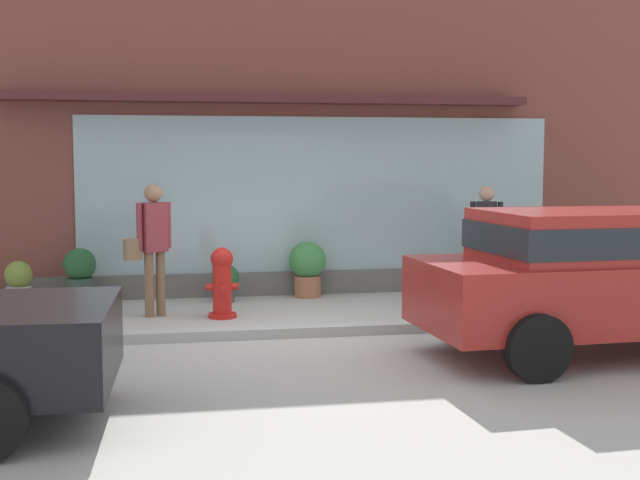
{
  "coord_description": "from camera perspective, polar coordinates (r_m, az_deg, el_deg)",
  "views": [
    {
      "loc": [
        -1.68,
        -10.27,
        2.13
      ],
      "look_at": [
        0.46,
        1.2,
        1.01
      ],
      "focal_mm": 48.8,
      "sensor_mm": 36.0,
      "label": 1
    }
  ],
  "objects": [
    {
      "name": "storefront",
      "position": [
        13.56,
        -3.38,
        6.17
      ],
      "size": [
        14.0,
        0.81,
        4.71
      ],
      "color": "brown",
      "rests_on": "ground_plane"
    },
    {
      "name": "potted_plant_doorstep",
      "position": [
        12.87,
        -6.22,
        -2.66
      ],
      "size": [
        0.41,
        0.41,
        0.56
      ],
      "color": "#4C4C51",
      "rests_on": "ground_plane"
    },
    {
      "name": "potted_plant_near_hydrant",
      "position": [
        13.22,
        -0.83,
        -1.72
      ],
      "size": [
        0.57,
        0.57,
        0.85
      ],
      "color": "#9E6042",
      "rests_on": "ground_plane"
    },
    {
      "name": "pedestrian_passerby",
      "position": [
        13.17,
        10.84,
        0.46
      ],
      "size": [
        0.45,
        0.31,
        1.7
      ],
      "rotation": [
        0.0,
        0.0,
        2.73
      ],
      "color": "#232328",
      "rests_on": "ground_plane"
    },
    {
      "name": "curb_strip",
      "position": [
        10.42,
        -1.07,
        -5.99
      ],
      "size": [
        14.0,
        0.24,
        0.12
      ],
      "primitive_type": "cube",
      "color": "#B2B2AD",
      "rests_on": "ground_plane"
    },
    {
      "name": "parked_car_red",
      "position": [
        9.77,
        17.86,
        -2.06
      ],
      "size": [
        4.09,
        2.11,
        1.57
      ],
      "rotation": [
        0.0,
        0.0,
        0.05
      ],
      "color": "maroon",
      "rests_on": "ground_plane"
    },
    {
      "name": "potted_plant_trailing_edge",
      "position": [
        14.18,
        16.33,
        -1.55
      ],
      "size": [
        0.54,
        0.54,
        0.85
      ],
      "color": "#B7B2A3",
      "rests_on": "ground_plane"
    },
    {
      "name": "fire_hydrant",
      "position": [
        11.59,
        -6.44,
        -2.72
      ],
      "size": [
        0.43,
        0.4,
        0.94
      ],
      "color": "red",
      "rests_on": "ground_plane"
    },
    {
      "name": "potted_plant_window_right",
      "position": [
        12.96,
        -15.47,
        -2.21
      ],
      "size": [
        0.47,
        0.47,
        0.83
      ],
      "color": "#33473D",
      "rests_on": "ground_plane"
    },
    {
      "name": "pedestrian_with_handbag",
      "position": [
        11.75,
        -10.92,
        0.06
      ],
      "size": [
        0.63,
        0.38,
        1.77
      ],
      "rotation": [
        0.0,
        0.0,
        3.62
      ],
      "color": "brown",
      "rests_on": "ground_plane"
    },
    {
      "name": "ground_plane",
      "position": [
        10.62,
        -1.25,
        -6.1
      ],
      "size": [
        60.0,
        60.0,
        0.0
      ],
      "primitive_type": "plane",
      "color": "#B2AFA8"
    },
    {
      "name": "potted_plant_window_center",
      "position": [
        14.25,
        13.01,
        -1.08
      ],
      "size": [
        0.46,
        0.46,
        1.13
      ],
      "color": "#B7B2A3",
      "rests_on": "ground_plane"
    },
    {
      "name": "potted_plant_corner_tall",
      "position": [
        13.03,
        -19.15,
        -2.69
      ],
      "size": [
        0.39,
        0.39,
        0.67
      ],
      "color": "#B7B2A3",
      "rests_on": "ground_plane"
    }
  ]
}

